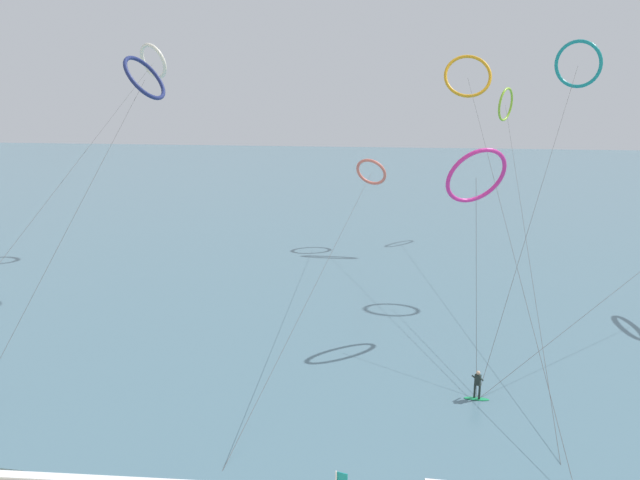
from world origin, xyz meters
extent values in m
cube|color=slate|center=(0.00, 106.01, 0.04)|extent=(400.00, 200.00, 0.08)
ellipsoid|color=#199351|center=(9.65, 16.21, 0.11)|extent=(1.40, 0.40, 0.06)
cylinder|color=#1E2823|center=(9.53, 16.27, 0.54)|extent=(0.12, 0.12, 0.80)
cylinder|color=#1E2823|center=(9.78, 16.14, 0.54)|extent=(0.12, 0.12, 0.80)
cube|color=#1E2823|center=(9.65, 16.21, 1.25)|extent=(0.38, 0.33, 0.62)
sphere|color=tan|center=(9.65, 16.21, 1.67)|extent=(0.22, 0.22, 0.22)
cylinder|color=#1E2823|center=(9.46, 16.43, 1.30)|extent=(0.32, 0.49, 0.39)
cylinder|color=#1E2823|center=(9.85, 16.22, 1.30)|extent=(0.32, 0.49, 0.39)
torus|color=#8CC62D|center=(15.73, 59.74, 15.93)|extent=(2.45, 3.78, 3.95)
cylinder|color=#3F3F3F|center=(14.31, 34.98, 7.90)|extent=(2.85, 49.54, 15.82)
torus|color=#EA7260|center=(0.67, 51.93, 8.56)|extent=(4.13, 3.29, 3.23)
cylinder|color=#3F3F3F|center=(-0.77, 29.49, 4.20)|extent=(2.92, 44.88, 8.42)
torus|color=#CC288E|center=(9.78, 25.68, 11.42)|extent=(4.97, 4.13, 3.97)
cylinder|color=#3F3F3F|center=(9.72, 20.94, 5.64)|extent=(0.15, 9.49, 11.30)
torus|color=silver|center=(-22.18, 46.90, 20.43)|extent=(4.24, 3.48, 3.70)
cylinder|color=#3F3F3F|center=(-21.60, 27.50, 10.12)|extent=(1.18, 38.80, 20.25)
torus|color=teal|center=(18.38, 37.90, 19.22)|extent=(3.77, 2.90, 3.83)
cylinder|color=#3F3F3F|center=(14.02, 27.05, 9.54)|extent=(8.76, 21.71, 19.09)
cylinder|color=#3F3F3F|center=(18.69, 24.39, 4.10)|extent=(18.10, 16.39, 8.23)
torus|color=navy|center=(-16.38, 32.26, 18.14)|extent=(3.36, 4.63, 3.68)
cylinder|color=#3F3F3F|center=(-16.76, 21.31, 8.99)|extent=(0.79, 21.91, 17.99)
torus|color=orange|center=(10.77, 53.39, 18.94)|extent=(5.33, 3.11, 4.70)
cylinder|color=#3F3F3F|center=(11.89, 30.20, 9.38)|extent=(2.25, 46.40, 18.79)
cube|color=teal|center=(3.62, 4.27, 2.46)|extent=(0.43, 0.13, 0.60)
cube|color=white|center=(-8.25, 5.90, 0.06)|extent=(19.80, 2.12, 0.12)
camera|label=1|loc=(6.08, -15.51, 16.26)|focal=33.82mm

